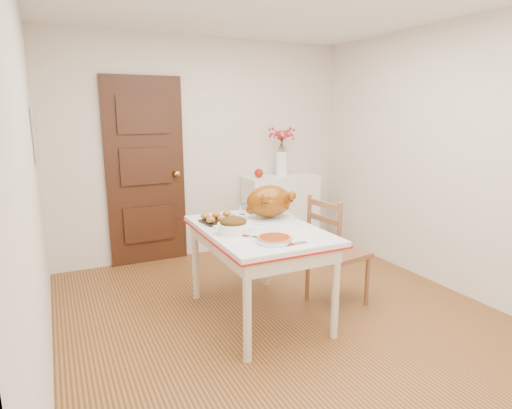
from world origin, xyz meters
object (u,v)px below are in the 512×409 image
kitchen_table (259,272)px  chair_oak (338,250)px  sideboard (280,212)px  pumpkin_pie (274,239)px  turkey_platter (269,203)px

kitchen_table → chair_oak: 0.76m
chair_oak → kitchen_table: bearing=76.2°
sideboard → pumpkin_pie: sideboard is taller
chair_oak → pumpkin_pie: 0.94m
chair_oak → turkey_platter: turkey_platter is taller
sideboard → kitchen_table: sideboard is taller
turkey_platter → kitchen_table: bearing=-120.1°
chair_oak → turkey_platter: size_ratio=2.09×
kitchen_table → pumpkin_pie: pumpkin_pie is taller
pumpkin_pie → turkey_platter: bearing=66.1°
chair_oak → turkey_platter: (-0.56, 0.25, 0.43)m
kitchen_table → turkey_platter: turkey_platter is taller
kitchen_table → chair_oak: size_ratio=1.32×
chair_oak → turkey_platter: 0.75m
sideboard → pumpkin_pie: size_ratio=3.49×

